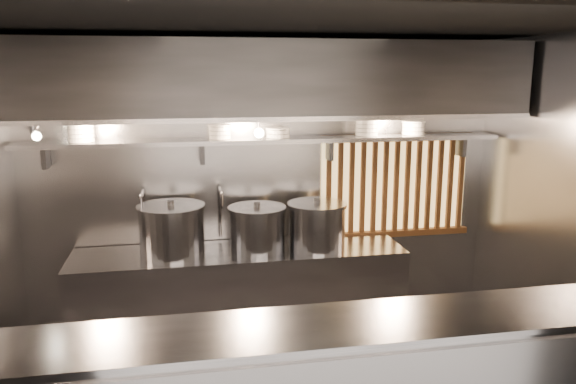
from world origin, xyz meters
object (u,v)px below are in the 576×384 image
object	(u,v)px
heat_lamp	(33,129)
stock_pot_left	(172,230)
pendant_bulb	(259,133)
stock_pot_right	(317,225)
stock_pot_mid	(257,228)

from	to	relation	value
heat_lamp	stock_pot_left	size ratio (longest dim) A/B	0.46
pendant_bulb	stock_pot_right	bearing A→B (deg)	-12.08
heat_lamp	stock_pot_mid	distance (m)	2.03
stock_pot_left	stock_pot_mid	xyz separation A→B (m)	(0.76, 0.00, -0.02)
heat_lamp	pendant_bulb	xyz separation A→B (m)	(1.80, 0.35, -0.11)
stock_pot_right	pendant_bulb	bearing A→B (deg)	167.92
heat_lamp	stock_pot_left	distance (m)	1.40
heat_lamp	stock_pot_mid	xyz separation A→B (m)	(1.76, 0.28, -0.96)
stock_pot_left	stock_pot_mid	bearing A→B (deg)	0.14
heat_lamp	stock_pot_left	world-z (taller)	heat_lamp
heat_lamp	stock_pot_mid	size ratio (longest dim) A/B	0.49
heat_lamp	stock_pot_left	xyz separation A→B (m)	(1.00, 0.28, -0.94)
stock_pot_mid	stock_pot_right	bearing A→B (deg)	-4.59
pendant_bulb	stock_pot_left	bearing A→B (deg)	-175.15
stock_pot_mid	stock_pot_right	size ratio (longest dim) A/B	1.11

